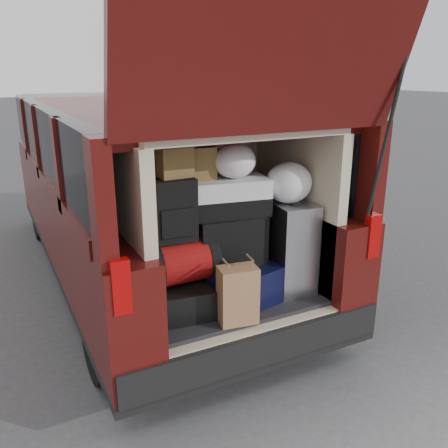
{
  "coord_description": "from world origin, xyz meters",
  "views": [
    {
      "loc": [
        -1.39,
        -2.55,
        2.08
      ],
      "look_at": [
        0.01,
        0.2,
        1.08
      ],
      "focal_mm": 38.0,
      "sensor_mm": 36.0,
      "label": 1
    }
  ],
  "objects": [
    {
      "name": "minivan",
      "position": [
        0.0,
        1.86,
        0.91
      ],
      "size": [
        1.9,
        5.35,
        2.77
      ],
      "color": "black",
      "rests_on": "ground"
    },
    {
      "name": "kraft_bag",
      "position": [
        -0.09,
        -0.19,
        0.74
      ],
      "size": [
        0.26,
        0.19,
        0.37
      ],
      "primitive_type": "cube",
      "rotation": [
        0.0,
        0.0,
        -0.16
      ],
      "color": "#9D6E47",
      "rests_on": "load_floor"
    },
    {
      "name": "grocery_sack_upper",
      "position": [
        -0.16,
        0.26,
        1.51
      ],
      "size": [
        0.23,
        0.2,
        0.22
      ],
      "primitive_type": "cube",
      "rotation": [
        0.0,
        0.0,
        -0.1
      ],
      "color": "brown",
      "rests_on": "twotone_duffel"
    },
    {
      "name": "navy_hardshell",
      "position": [
        0.04,
        0.14,
        0.68
      ],
      "size": [
        0.6,
        0.68,
        0.26
      ],
      "primitive_type": "cube",
      "rotation": [
        0.0,
        0.0,
        0.21
      ],
      "color": "black",
      "rests_on": "load_floor"
    },
    {
      "name": "black_soft_case",
      "position": [
        0.02,
        0.16,
        0.98
      ],
      "size": [
        0.49,
        0.32,
        0.34
      ],
      "primitive_type": "cube",
      "rotation": [
        0.0,
        0.0,
        -0.09
      ],
      "color": "black",
      "rests_on": "navy_hardshell"
    },
    {
      "name": "red_duffel",
      "position": [
        -0.34,
        0.12,
        0.9
      ],
      "size": [
        0.46,
        0.3,
        0.3
      ],
      "primitive_type": "cube",
      "rotation": [
        0.0,
        0.0,
        0.01
      ],
      "color": "maroon",
      "rests_on": "black_hardshell"
    },
    {
      "name": "ground",
      "position": [
        0.0,
        0.0,
        0.0
      ],
      "size": [
        80.0,
        80.0,
        0.0
      ],
      "primitive_type": "plane",
      "color": "#38383A",
      "rests_on": "ground"
    },
    {
      "name": "plastic_bag_center",
      "position": [
        0.07,
        0.17,
        1.51
      ],
      "size": [
        0.31,
        0.29,
        0.23
      ],
      "primitive_type": "ellipsoid",
      "rotation": [
        0.0,
        0.0,
        0.07
      ],
      "color": "white",
      "rests_on": "twotone_duffel"
    },
    {
      "name": "black_hardshell",
      "position": [
        -0.36,
        0.14,
        0.65
      ],
      "size": [
        0.42,
        0.54,
        0.2
      ],
      "primitive_type": "cube",
      "rotation": [
        0.0,
        0.0,
        -0.12
      ],
      "color": "black",
      "rests_on": "load_floor"
    },
    {
      "name": "load_floor",
      "position": [
        0.0,
        0.28,
        0.28
      ],
      "size": [
        1.24,
        1.05,
        0.55
      ],
      "primitive_type": "cube",
      "color": "black",
      "rests_on": "ground"
    },
    {
      "name": "grocery_sack_lower",
      "position": [
        -0.35,
        0.18,
        1.54
      ],
      "size": [
        0.21,
        0.18,
        0.19
      ],
      "primitive_type": "cube",
      "rotation": [
        0.0,
        0.0,
        0.05
      ],
      "color": "brown",
      "rests_on": "backpack"
    },
    {
      "name": "plastic_bag_right",
      "position": [
        0.45,
        0.08,
        1.35
      ],
      "size": [
        0.36,
        0.34,
        0.28
      ],
      "primitive_type": "ellipsoid",
      "rotation": [
        0.0,
        0.0,
        0.1
      ],
      "color": "white",
      "rests_on": "silver_roller"
    },
    {
      "name": "silver_roller",
      "position": [
        0.47,
        0.09,
        0.88
      ],
      "size": [
        0.31,
        0.46,
        0.65
      ],
      "primitive_type": "cube",
      "rotation": [
        0.0,
        0.0,
        -0.1
      ],
      "color": "white",
      "rests_on": "load_floor"
    },
    {
      "name": "twotone_duffel",
      "position": [
        0.02,
        0.18,
        1.27
      ],
      "size": [
        0.6,
        0.37,
        0.25
      ],
      "primitive_type": "cube",
      "rotation": [
        0.0,
        0.0,
        -0.16
      ],
      "color": "white",
      "rests_on": "black_soft_case"
    },
    {
      "name": "backpack",
      "position": [
        -0.39,
        0.13,
        1.25
      ],
      "size": [
        0.29,
        0.19,
        0.4
      ],
      "primitive_type": "cube",
      "rotation": [
        0.0,
        0.0,
        -0.07
      ],
      "color": "black",
      "rests_on": "red_duffel"
    }
  ]
}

